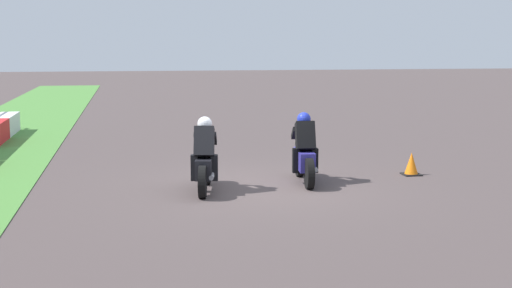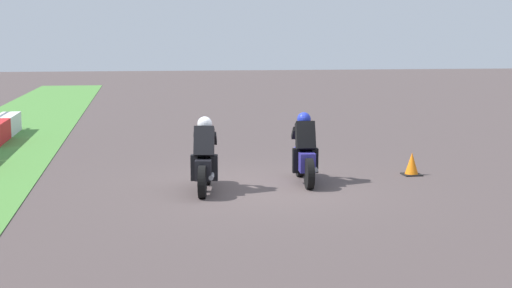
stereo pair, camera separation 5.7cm
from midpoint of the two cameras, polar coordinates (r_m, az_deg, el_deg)
ground_plane at (r=15.04m, az=0.31°, el=-3.43°), size 120.00×120.00×0.00m
rider_lane_a at (r=15.45m, az=3.76°, el=-0.78°), size 2.04×0.56×1.51m
rider_lane_b at (r=14.58m, az=-4.19°, el=-1.32°), size 2.03×0.61×1.51m
traffic_cone at (r=16.71m, az=12.13°, el=-1.61°), size 0.40×0.40×0.52m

